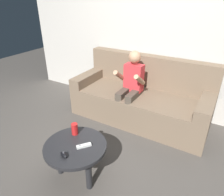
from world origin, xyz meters
name	(u,v)px	position (x,y,z in m)	size (l,w,h in m)	color
ground_plane	(96,169)	(0.00, 0.00, 0.00)	(9.45, 9.45, 0.00)	#4C4742
wall_back	(159,28)	(0.00, 1.62, 1.25)	(4.72, 0.05, 2.50)	beige
couch	(141,99)	(-0.03, 1.23, 0.30)	(1.94, 0.80, 0.89)	#75604C
person_seated_on_couch	(131,85)	(-0.12, 1.04, 0.58)	(0.36, 0.44, 1.03)	#4C4238
coffee_table	(76,150)	(-0.11, -0.15, 0.34)	(0.60, 0.60, 0.40)	#232326
game_remote_white_near_edge	(84,146)	(-0.02, -0.14, 0.42)	(0.11, 0.13, 0.03)	white
nunchuk_black	(64,155)	(-0.09, -0.33, 0.42)	(0.10, 0.07, 0.05)	black
soda_can	(75,129)	(-0.22, -0.02, 0.47)	(0.07, 0.07, 0.12)	red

